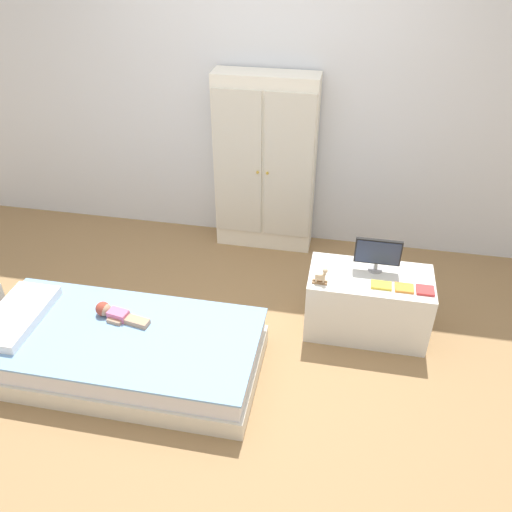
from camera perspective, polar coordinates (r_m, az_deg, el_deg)
ground_plane at (r=3.76m, az=-2.93°, el=-10.10°), size 10.00×10.00×0.02m
back_wall at (r=4.40m, az=1.49°, el=17.72°), size 6.40×0.05×2.70m
bed at (r=3.64m, az=-14.34°, el=-9.86°), size 1.82×0.86×0.30m
pillow at (r=3.84m, az=-24.48°, el=-5.89°), size 0.32×0.62×0.06m
doll at (r=3.65m, az=-15.29°, el=-5.92°), size 0.39×0.15×0.10m
wardrobe at (r=4.45m, az=1.03°, el=9.81°), size 0.83×0.28×1.52m
tv_stand at (r=3.83m, az=11.97°, el=-5.03°), size 0.85×0.44×0.48m
tv_monitor at (r=3.66m, az=13.06°, el=0.31°), size 0.31×0.10×0.25m
rocking_horse_toy at (r=3.53m, az=7.12°, el=-2.17°), size 0.10×0.04×0.12m
book_yellow at (r=3.60m, az=13.41°, el=-3.10°), size 0.14×0.09×0.02m
book_orange at (r=3.62m, az=15.75°, el=-3.35°), size 0.12×0.10×0.02m
book_red at (r=3.63m, az=17.86°, el=-3.55°), size 0.12×0.10×0.02m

